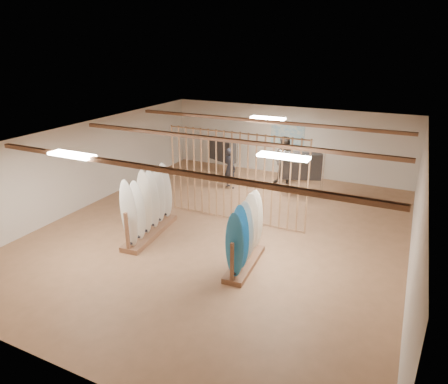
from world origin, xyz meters
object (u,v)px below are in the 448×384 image
at_px(rack_left, 149,214).
at_px(shopper_b, 285,158).
at_px(clothing_rack_a, 222,150).
at_px(clothing_rack_b, 301,166).
at_px(rack_right, 245,244).
at_px(shopper_a, 230,165).

distance_m(rack_left, shopper_b, 6.22).
xyz_separation_m(clothing_rack_a, shopper_b, (2.77, -0.23, 0.07)).
bearing_deg(clothing_rack_b, rack_right, -107.77).
height_order(rack_right, clothing_rack_b, rack_right).
relative_size(rack_left, clothing_rack_b, 1.48).
relative_size(rack_right, shopper_b, 0.89).
height_order(rack_left, rack_right, rack_left).
bearing_deg(rack_right, shopper_b, 94.87).
distance_m(clothing_rack_b, shopper_a, 2.63).
height_order(rack_right, shopper_b, shopper_b).
bearing_deg(rack_left, rack_right, -14.06).
bearing_deg(clothing_rack_a, rack_right, -35.82).
relative_size(clothing_rack_a, clothing_rack_b, 0.93).
bearing_deg(shopper_b, rack_right, -80.81).
xyz_separation_m(rack_right, clothing_rack_b, (-0.15, 5.45, 0.46)).
relative_size(rack_left, shopper_b, 1.15).
bearing_deg(shopper_a, rack_right, 145.36).
relative_size(clothing_rack_b, shopper_a, 0.94).
xyz_separation_m(clothing_rack_b, shopper_a, (-2.59, -0.44, -0.19)).
xyz_separation_m(rack_left, shopper_a, (0.38, 4.60, 0.22)).
distance_m(shopper_a, shopper_b, 2.15).
bearing_deg(rack_right, clothing_rack_a, 116.11).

